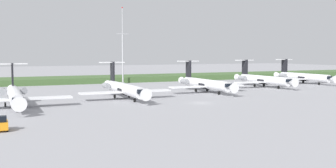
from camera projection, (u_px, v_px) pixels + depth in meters
The scene contains 9 objects.
ground_plane at pixel (152, 91), 116.13m from camera, with size 500.00×500.00×0.00m, color #939399.
grass_berm at pixel (112, 79), 156.52m from camera, with size 320.00×20.00×2.12m, color #426033.
regional_jet_second at pixel (15, 95), 81.82m from camera, with size 22.81×31.00×9.00m.
regional_jet_third at pixel (124, 88), 97.31m from camera, with size 22.81×31.00×9.00m.
regional_jet_fourth at pixel (205, 83), 113.61m from camera, with size 22.81×31.00×9.00m.
regional_jet_fifth at pixel (263, 79), 131.11m from camera, with size 22.81×31.00×9.00m.
regional_jet_sixth at pixel (303, 77), 146.55m from camera, with size 22.81×31.00×9.00m.
antenna_mast at pixel (123, 52), 144.91m from camera, with size 4.40×0.50×28.23m.
baggage_tug at pixel (2, 124), 56.71m from camera, with size 1.72×3.20×2.30m.
Camera 1 is at (-42.36, -77.66, 11.27)m, focal length 41.88 mm.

